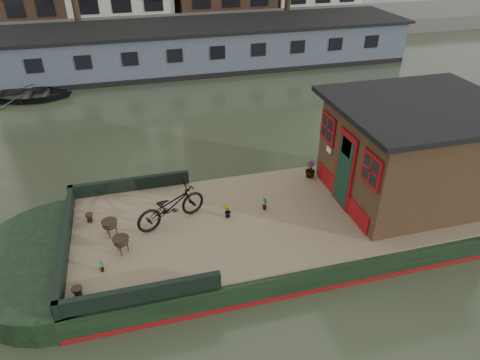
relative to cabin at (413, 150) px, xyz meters
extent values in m
plane|color=#2B3421|center=(-2.19, 0.00, -1.88)|extent=(120.00, 120.00, 0.00)
cube|color=black|center=(-2.19, 0.00, -1.58)|extent=(12.00, 4.00, 0.60)
cylinder|color=black|center=(-8.19, 0.00, -1.58)|extent=(4.00, 4.00, 0.60)
cube|color=maroon|center=(-2.19, 0.00, -1.82)|extent=(12.02, 4.02, 0.10)
cube|color=#786A4A|center=(-2.19, 0.00, -1.25)|extent=(11.80, 3.80, 0.05)
cube|color=black|center=(-8.11, 0.00, -1.05)|extent=(0.12, 4.00, 0.35)
cube|color=black|center=(-6.69, 1.92, -1.05)|extent=(3.00, 0.12, 0.35)
cube|color=black|center=(-6.69, -1.92, -1.05)|extent=(3.00, 0.12, 0.35)
cube|color=black|center=(0.01, 0.00, -0.08)|extent=(3.50, 3.00, 2.30)
cube|color=black|center=(0.01, 0.00, 1.13)|extent=(4.00, 3.50, 0.12)
cube|color=maroon|center=(-1.77, 0.00, -0.28)|extent=(0.06, 0.80, 1.90)
cube|color=black|center=(-1.79, 0.00, -0.33)|extent=(0.04, 0.64, 1.70)
cube|color=maroon|center=(-1.77, -1.05, 0.32)|extent=(0.06, 0.72, 0.72)
cube|color=maroon|center=(-1.77, 1.05, 0.32)|extent=(0.06, 0.72, 0.72)
imported|color=black|center=(-5.82, 0.32, -0.78)|extent=(1.80, 1.20, 0.89)
imported|color=brown|center=(-3.62, 0.24, -1.06)|extent=(0.20, 0.21, 0.34)
imported|color=brown|center=(-4.56, 0.18, -1.07)|extent=(0.23, 0.23, 0.33)
imported|color=brown|center=(-1.99, 1.36, -0.99)|extent=(0.32, 0.32, 0.47)
imported|color=#A0582F|center=(-7.37, -0.94, -1.09)|extent=(0.15, 0.17, 0.27)
cylinder|color=black|center=(-7.66, 0.82, -1.13)|extent=(0.18, 0.18, 0.20)
cylinder|color=black|center=(-7.79, -1.52, -1.11)|extent=(0.20, 0.20, 0.23)
imported|color=black|center=(-10.42, 11.25, -1.53)|extent=(3.64, 2.81, 0.70)
cube|color=#4B5364|center=(-2.19, 14.00, -0.88)|extent=(20.00, 4.00, 2.00)
cube|color=black|center=(-2.19, 14.00, 0.17)|extent=(20.40, 4.40, 0.12)
cube|color=black|center=(-2.19, 14.00, -1.76)|extent=(20.00, 4.05, 0.24)
cube|color=#47443F|center=(-2.19, 20.50, -1.43)|extent=(60.00, 6.00, 0.90)
camera|label=1|loc=(-6.33, -7.68, 4.79)|focal=32.00mm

